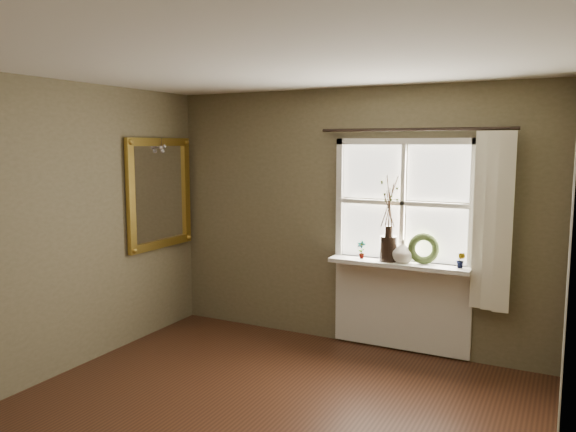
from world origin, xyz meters
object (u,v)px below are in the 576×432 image
Objects in this scene: dark_jug at (388,249)px; wreath at (424,252)px; gilt_mirror at (160,193)px; cream_vase at (403,251)px.

wreath reaches higher than dark_jug.
gilt_mirror is (-2.41, -0.45, 0.48)m from dark_jug.
wreath is at bearing 12.08° from cream_vase.
cream_vase is 0.18× the size of gilt_mirror.
dark_jug is 2.50m from gilt_mirror.
gilt_mirror is at bearing -169.52° from dark_jug.
wreath is 2.83m from gilt_mirror.
gilt_mirror is at bearing 166.12° from wreath.
cream_vase is at bearing 168.15° from wreath.
gilt_mirror reaches higher than dark_jug.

